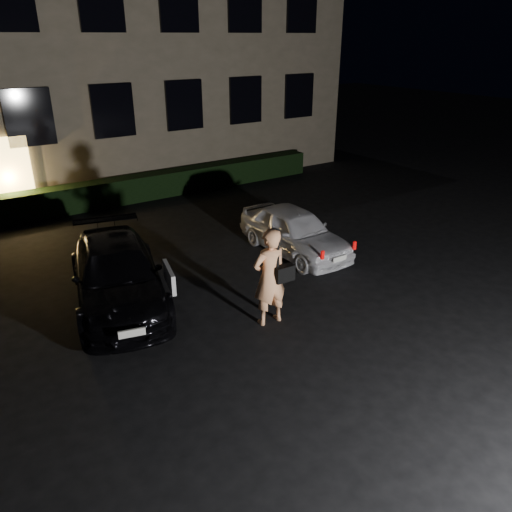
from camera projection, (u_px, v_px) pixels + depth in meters
ground at (333, 344)px, 9.30m from camera, size 80.00×80.00×0.00m
building at (65, 13)px, 18.21m from camera, size 20.00×8.11×12.00m
hedge at (126, 190)px, 17.07m from camera, size 15.00×0.70×0.85m
sedan at (117, 274)px, 10.55m from camera, size 2.79×4.71×1.28m
hatch at (294, 231)px, 13.00m from camera, size 1.44×3.56×1.21m
man at (270, 277)px, 9.63m from camera, size 0.82×0.51×2.00m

